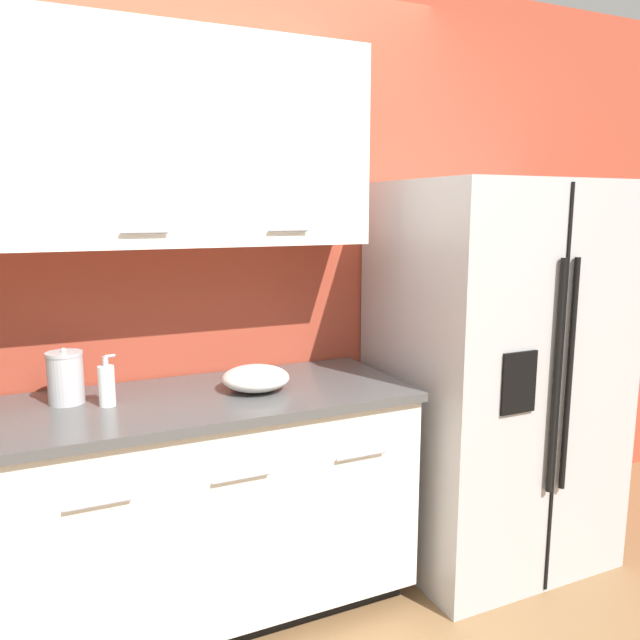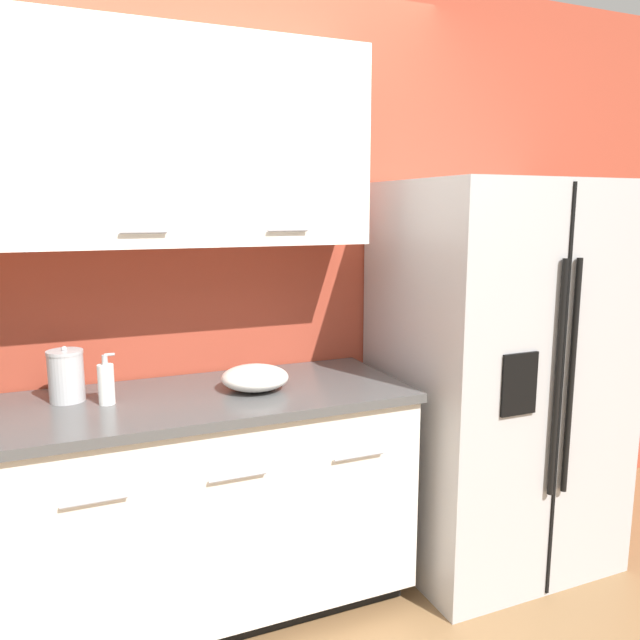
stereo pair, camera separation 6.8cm
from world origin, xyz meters
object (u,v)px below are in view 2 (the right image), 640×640
steel_canister (66,376)px  mixing_bowl (255,378)px  refrigerator (495,375)px  soap_dispenser (106,383)px

steel_canister → mixing_bowl: size_ratio=0.79×
mixing_bowl → refrigerator: bearing=-3.2°
soap_dispenser → mixing_bowl: bearing=-3.3°
soap_dispenser → steel_canister: steel_canister is taller
refrigerator → steel_canister: (-1.77, 0.19, 0.14)m
refrigerator → mixing_bowl: refrigerator is taller
refrigerator → steel_canister: 1.79m
steel_canister → refrigerator: bearing=-6.1°
refrigerator → mixing_bowl: bearing=176.8°
refrigerator → mixing_bowl: (-1.10, 0.06, 0.09)m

